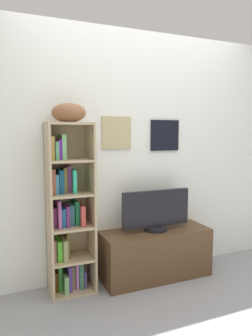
{
  "coord_description": "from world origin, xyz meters",
  "views": [
    {
      "loc": [
        -1.23,
        -1.62,
        1.38
      ],
      "look_at": [
        -0.21,
        0.85,
        1.08
      ],
      "focal_mm": 32.98,
      "sensor_mm": 36.0,
      "label": 1
    }
  ],
  "objects_px": {
    "football": "(69,113)",
    "television": "(156,211)",
    "tv_stand": "(156,254)",
    "bookshelf": "(67,215)"
  },
  "relations": [
    {
      "from": "football",
      "to": "television",
      "type": "bearing_deg",
      "value": -3.22
    },
    {
      "from": "bookshelf",
      "to": "television",
      "type": "xyz_separation_m",
      "value": [
        0.83,
        -0.08,
        -0.03
      ]
    },
    {
      "from": "football",
      "to": "tv_stand",
      "type": "relative_size",
      "value": 0.27
    },
    {
      "from": "football",
      "to": "television",
      "type": "distance_m",
      "value": 1.21
    },
    {
      "from": "football",
      "to": "tv_stand",
      "type": "bearing_deg",
      "value": -3.3
    },
    {
      "from": "football",
      "to": "tv_stand",
      "type": "xyz_separation_m",
      "value": [
        0.8,
        -0.05,
        -1.32
      ]
    },
    {
      "from": "bookshelf",
      "to": "football",
      "type": "height_order",
      "value": "football"
    },
    {
      "from": "football",
      "to": "television",
      "type": "relative_size",
      "value": 0.42
    },
    {
      "from": "tv_stand",
      "to": "television",
      "type": "bearing_deg",
      "value": 90.0
    },
    {
      "from": "bookshelf",
      "to": "football",
      "type": "distance_m",
      "value": 0.87
    }
  ]
}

